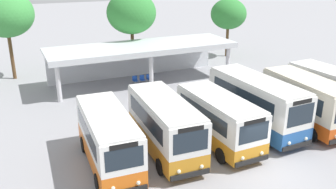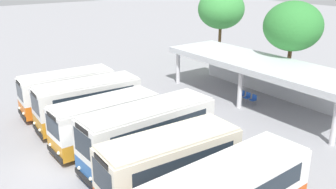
# 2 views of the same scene
# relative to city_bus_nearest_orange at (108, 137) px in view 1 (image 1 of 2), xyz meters

# --- Properties ---
(ground_plane) EXTENTS (180.00, 180.00, 0.00)m
(ground_plane) POSITION_rel_city_bus_nearest_orange_xyz_m (7.42, -4.04, -1.69)
(ground_plane) COLOR #939399
(city_bus_nearest_orange) EXTENTS (2.51, 6.86, 3.05)m
(city_bus_nearest_orange) POSITION_rel_city_bus_nearest_orange_xyz_m (0.00, 0.00, 0.00)
(city_bus_nearest_orange) COLOR black
(city_bus_nearest_orange) RESTS_ON ground
(city_bus_second_in_row) EXTENTS (2.59, 7.07, 3.19)m
(city_bus_second_in_row) POSITION_rel_city_bus_nearest_orange_xyz_m (3.31, 0.14, 0.07)
(city_bus_second_in_row) COLOR black
(city_bus_second_in_row) RESTS_ON ground
(city_bus_middle_cream) EXTENTS (2.48, 6.61, 3.00)m
(city_bus_middle_cream) POSITION_rel_city_bus_nearest_orange_xyz_m (6.62, -0.25, -0.03)
(city_bus_middle_cream) COLOR black
(city_bus_middle_cream) RESTS_ON ground
(city_bus_fourth_amber) EXTENTS (2.59, 7.72, 3.41)m
(city_bus_fourth_amber) POSITION_rel_city_bus_nearest_orange_xyz_m (9.93, 0.60, 0.18)
(city_bus_fourth_amber) COLOR black
(city_bus_fourth_amber) RESTS_ON ground
(city_bus_fifth_blue) EXTENTS (2.63, 6.81, 3.28)m
(city_bus_fifth_blue) POSITION_rel_city_bus_nearest_orange_xyz_m (13.24, -0.39, 0.12)
(city_bus_fifth_blue) COLOR black
(city_bus_fifth_blue) RESTS_ON ground
(terminal_canopy) EXTENTS (16.77, 5.20, 3.40)m
(terminal_canopy) POSITION_rel_city_bus_nearest_orange_xyz_m (6.85, 13.65, 0.93)
(terminal_canopy) COLOR silver
(terminal_canopy) RESTS_ON ground
(waiting_chair_end_by_column) EXTENTS (0.44, 0.44, 0.86)m
(waiting_chair_end_by_column) POSITION_rel_city_bus_nearest_orange_xyz_m (5.84, 12.25, -1.17)
(waiting_chair_end_by_column) COLOR slate
(waiting_chair_end_by_column) RESTS_ON ground
(waiting_chair_second_from_end) EXTENTS (0.44, 0.44, 0.86)m
(waiting_chair_second_from_end) POSITION_rel_city_bus_nearest_orange_xyz_m (6.50, 12.22, -1.17)
(waiting_chair_second_from_end) COLOR slate
(waiting_chair_second_from_end) RESTS_ON ground
(waiting_chair_middle_seat) EXTENTS (0.44, 0.44, 0.86)m
(waiting_chair_middle_seat) POSITION_rel_city_bus_nearest_orange_xyz_m (7.15, 12.20, -1.17)
(waiting_chair_middle_seat) COLOR slate
(waiting_chair_middle_seat) RESTS_ON ground
(roadside_tree_behind_canopy) EXTENTS (4.68, 4.68, 7.79)m
(roadside_tree_behind_canopy) POSITION_rel_city_bus_nearest_orange_xyz_m (7.08, 16.31, 4.09)
(roadside_tree_behind_canopy) COLOR brown
(roadside_tree_behind_canopy) RESTS_ON ground
(roadside_tree_east_of_canopy) EXTENTS (4.00, 4.00, 6.53)m
(roadside_tree_east_of_canopy) POSITION_rel_city_bus_nearest_orange_xyz_m (19.13, 18.02, 3.12)
(roadside_tree_east_of_canopy) COLOR brown
(roadside_tree_east_of_canopy) RESTS_ON ground
(roadside_tree_west_of_canopy) EXTENTS (4.93, 4.93, 8.09)m
(roadside_tree_west_of_canopy) POSITION_rel_city_bus_nearest_orange_xyz_m (-3.79, 18.87, 4.29)
(roadside_tree_west_of_canopy) COLOR brown
(roadside_tree_west_of_canopy) RESTS_ON ground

